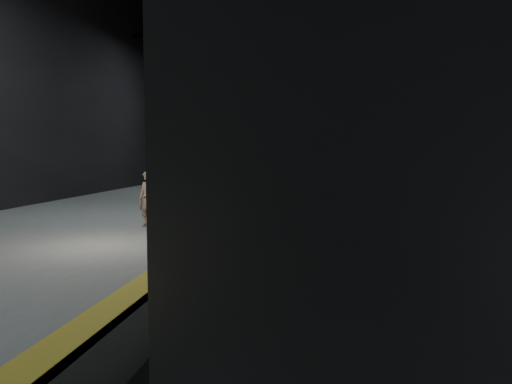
# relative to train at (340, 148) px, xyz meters

# --- Properties ---
(ground) EXTENTS (44.00, 44.00, 0.00)m
(ground) POSITION_rel_train_xyz_m (0.00, 1.28, -3.22)
(ground) COLOR black
(ground) RESTS_ON ground
(platform_left) EXTENTS (9.00, 43.80, 1.00)m
(platform_left) POSITION_rel_train_xyz_m (-7.50, 1.28, -2.72)
(platform_left) COLOR #575755
(platform_left) RESTS_ON ground
(tactile_strip) EXTENTS (0.50, 43.80, 0.01)m
(tactile_strip) POSITION_rel_train_xyz_m (-3.25, 1.28, -2.21)
(tactile_strip) COLOR #7B6216
(tactile_strip) RESTS_ON platform_left
(track) EXTENTS (2.40, 43.00, 0.24)m
(track) POSITION_rel_train_xyz_m (0.00, 1.28, -3.15)
(track) COLOR #3F3328
(track) RESTS_ON ground
(train) EXTENTS (3.23, 21.59, 5.77)m
(train) POSITION_rel_train_xyz_m (0.00, 0.00, 0.00)
(train) COLOR #A1A3A9
(train) RESTS_ON ground
(woman) EXTENTS (0.66, 0.52, 1.57)m
(woman) POSITION_rel_train_xyz_m (-5.37, -0.53, -1.43)
(woman) COLOR #A07C62
(woman) RESTS_ON platform_left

